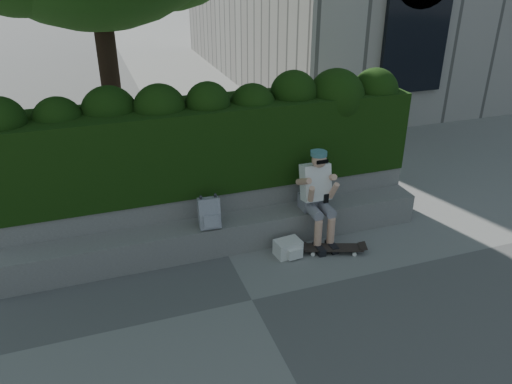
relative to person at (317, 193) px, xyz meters
name	(u,v)px	position (x,y,z in m)	size (l,w,h in m)	color
ground	(252,300)	(-1.34, -1.07, -0.75)	(80.00, 80.00, 0.00)	slate
bench_ledge	(224,235)	(-1.34, 0.18, -0.53)	(6.00, 0.45, 0.45)	gray
planter_wall	(215,210)	(-1.34, 0.66, -0.38)	(6.00, 0.50, 0.75)	gray
hedge	(208,144)	(-1.34, 0.88, 0.60)	(6.00, 1.00, 1.20)	black
person	(317,193)	(0.00, 0.00, 0.00)	(0.40, 0.76, 1.38)	slate
skateboard	(333,248)	(0.09, -0.43, -0.68)	(0.85, 0.47, 0.09)	black
backpack_plaid	(209,213)	(-1.56, 0.08, -0.09)	(0.29, 0.15, 0.42)	#B3B2B7
backpack_ground	(288,248)	(-0.54, -0.28, -0.64)	(0.36, 0.25, 0.23)	silver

